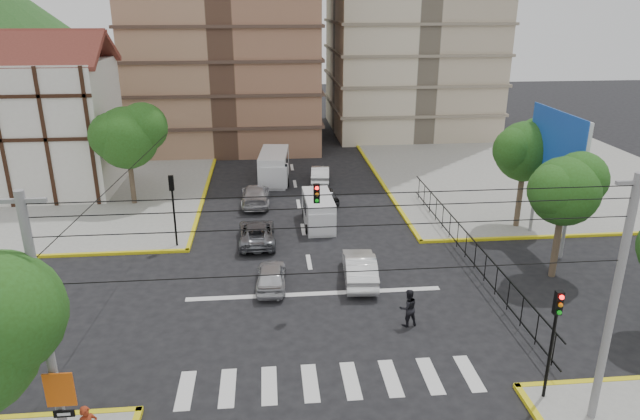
{
  "coord_description": "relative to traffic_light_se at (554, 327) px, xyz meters",
  "views": [
    {
      "loc": [
        -2.18,
        -24.53,
        13.99
      ],
      "look_at": [
        0.41,
        2.69,
        4.0
      ],
      "focal_mm": 32.0,
      "sensor_mm": 36.0,
      "label": 1
    }
  ],
  "objects": [
    {
      "name": "district_sign",
      "position": [
        -16.6,
        -1.44,
        -0.66
      ],
      "size": [
        0.9,
        0.12,
        3.2
      ],
      "color": "slate",
      "rests_on": "ground"
    },
    {
      "name": "van_right_lane",
      "position": [
        -6.74,
        18.24,
        -2.12
      ],
      "size": [
        1.94,
        4.57,
        2.04
      ],
      "rotation": [
        0.0,
        0.0,
        0.03
      ],
      "color": "silver",
      "rests_on": "ground"
    },
    {
      "name": "tree_tudor",
      "position": [
        -19.7,
        23.81,
        2.11
      ],
      "size": [
        5.39,
        4.4,
        7.43
      ],
      "color": "#473828",
      "rests_on": "ground"
    },
    {
      "name": "utility_pole_se",
      "position": [
        1.2,
        -1.2,
        1.65
      ],
      "size": [
        1.4,
        0.28,
        9.0
      ],
      "color": "slate",
      "rests_on": "ground"
    },
    {
      "name": "car_grey_mid_left",
      "position": [
        -10.78,
        15.91,
        -2.46
      ],
      "size": [
        2.25,
        4.75,
        1.31
      ],
      "primitive_type": "imported",
      "rotation": [
        0.0,
        0.0,
        3.16
      ],
      "color": "slate",
      "rests_on": "ground"
    },
    {
      "name": "tree_park_c",
      "position": [
        6.29,
        16.81,
        2.22
      ],
      "size": [
        4.65,
        3.8,
        7.25
      ],
      "color": "#473828",
      "rests_on": "ground"
    },
    {
      "name": "park_fence",
      "position": [
        1.2,
        12.3,
        -3.11
      ],
      "size": [
        0.1,
        22.5,
        1.66
      ],
      "primitive_type": null,
      "color": "black",
      "rests_on": "ground"
    },
    {
      "name": "crosswalk_stripes",
      "position": [
        -7.8,
        1.8,
        -3.11
      ],
      "size": [
        12.0,
        2.4,
        0.01
      ],
      "primitive_type": "cube",
      "color": "silver",
      "rests_on": "ground"
    },
    {
      "name": "van_left_lane",
      "position": [
        -9.46,
        28.48,
        -1.91
      ],
      "size": [
        2.67,
        5.69,
        2.48
      ],
      "rotation": [
        0.0,
        0.0,
        -0.1
      ],
      "color": "silver",
      "rests_on": "ground"
    },
    {
      "name": "car_silver_front_left",
      "position": [
        -9.98,
        9.99,
        -2.47
      ],
      "size": [
        1.7,
        3.86,
        1.29
      ],
      "primitive_type": "imported",
      "rotation": [
        0.0,
        0.0,
        3.09
      ],
      "color": "silver",
      "rests_on": "ground"
    },
    {
      "name": "pedestrian_crosswalk",
      "position": [
        -3.82,
        5.61,
        -2.21
      ],
      "size": [
        1.0,
        0.86,
        1.8
      ],
      "primitive_type": "imported",
      "rotation": [
        0.0,
        0.0,
        3.36
      ],
      "color": "black",
      "rests_on": "ground"
    },
    {
      "name": "car_white_front_right",
      "position": [
        -5.3,
        10.24,
        -2.35
      ],
      "size": [
        1.96,
        4.75,
        1.53
      ],
      "primitive_type": "imported",
      "rotation": [
        0.0,
        0.0,
        3.07
      ],
      "color": "white",
      "rests_on": "ground"
    },
    {
      "name": "stop_line",
      "position": [
        -7.8,
        9.0,
        -3.11
      ],
      "size": [
        13.0,
        0.4,
        0.01
      ],
      "primitive_type": "cube",
      "color": "silver",
      "rests_on": "ground"
    },
    {
      "name": "ground",
      "position": [
        -7.8,
        7.8,
        -3.11
      ],
      "size": [
        160.0,
        160.0,
        0.0
      ],
      "primitive_type": "plane",
      "color": "black",
      "rests_on": "ground"
    },
    {
      "name": "car_white_rear_right",
      "position": [
        -5.67,
        28.18,
        -2.43
      ],
      "size": [
        1.9,
        4.29,
        1.37
      ],
      "primitive_type": "imported",
      "rotation": [
        0.0,
        0.0,
        3.03
      ],
      "color": "white",
      "rests_on": "ground"
    },
    {
      "name": "sidewalk_nw",
      "position": [
        -27.8,
        27.8,
        -3.04
      ],
      "size": [
        26.0,
        26.0,
        0.15
      ],
      "primitive_type": "cube",
      "color": "gray",
      "rests_on": "ground"
    },
    {
      "name": "traffic_light_nw",
      "position": [
        -15.6,
        15.6,
        0.0
      ],
      "size": [
        0.28,
        0.22,
        4.4
      ],
      "color": "black",
      "rests_on": "ground"
    },
    {
      "name": "utility_pole_sw",
      "position": [
        -16.8,
        -1.2,
        1.65
      ],
      "size": [
        1.4,
        0.28,
        9.0
      ],
      "color": "slate",
      "rests_on": "ground"
    },
    {
      "name": "tree_park_a",
      "position": [
        5.28,
        9.81,
        1.9
      ],
      "size": [
        4.41,
        3.6,
        6.83
      ],
      "color": "#473828",
      "rests_on": "ground"
    },
    {
      "name": "traffic_light_hanging",
      "position": [
        -7.8,
        5.76,
        2.79
      ],
      "size": [
        18.0,
        9.12,
        0.92
      ],
      "color": "black",
      "rests_on": "ground"
    },
    {
      "name": "car_darkgrey_mid_right",
      "position": [
        -5.84,
        23.0,
        -2.5
      ],
      "size": [
        2.03,
        3.78,
        1.22
      ],
      "primitive_type": "imported",
      "rotation": [
        0.0,
        0.0,
        3.31
      ],
      "color": "black",
      "rests_on": "ground"
    },
    {
      "name": "sidewalk_ne",
      "position": [
        12.2,
        27.8,
        -3.04
      ],
      "size": [
        26.0,
        26.0,
        0.15
      ],
      "primitive_type": "cube",
      "color": "gray",
      "rests_on": "ground"
    },
    {
      "name": "billboard",
      "position": [
        6.65,
        13.8,
        2.89
      ],
      "size": [
        0.36,
        6.2,
        8.1
      ],
      "color": "slate",
      "rests_on": "ground"
    },
    {
      "name": "traffic_light_se",
      "position": [
        0.0,
        0.0,
        0.0
      ],
      "size": [
        0.28,
        0.22,
        4.4
      ],
      "color": "black",
      "rests_on": "ground"
    },
    {
      "name": "car_silver_rear_left",
      "position": [
        -10.94,
        23.09,
        -2.39
      ],
      "size": [
        2.06,
        5.01,
        1.45
      ],
      "primitive_type": "imported",
      "rotation": [
        0.0,
        0.0,
        3.14
      ],
      "color": "#B0AFB4",
      "rests_on": "ground"
    },
    {
      "name": "tudor_building",
      "position": [
        -26.8,
        27.8,
        2.14
      ],
      "size": [
        10.8,
        8.05,
        12.23
      ],
      "color": "silver",
      "rests_on": "ground"
    }
  ]
}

